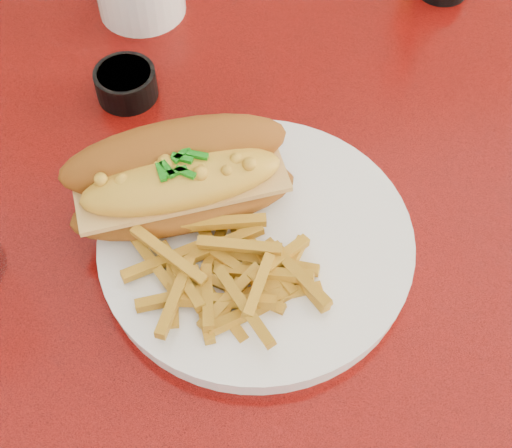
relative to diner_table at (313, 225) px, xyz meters
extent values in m
plane|color=silver|center=(0.00, 0.00, -0.61)|extent=(8.00, 8.00, 0.00)
cube|color=red|center=(0.00, 0.00, 0.14)|extent=(1.20, 0.80, 0.04)
cylinder|color=silver|center=(0.00, 0.00, -0.24)|extent=(0.09, 0.09, 0.72)
cylinder|color=silver|center=(0.00, 0.00, -0.59)|extent=(0.52, 0.52, 0.03)
cube|color=maroon|center=(0.00, 0.78, -0.38)|extent=(1.20, 0.50, 0.45)
cylinder|color=white|center=(-0.09, -0.12, 0.17)|extent=(0.33, 0.33, 0.02)
cylinder|color=white|center=(-0.09, -0.12, 0.18)|extent=(0.34, 0.34, 0.00)
ellipsoid|color=#985418|center=(-0.15, -0.09, 0.20)|extent=(0.20, 0.08, 0.04)
cube|color=#E9BB68|center=(-0.15, -0.09, 0.22)|extent=(0.18, 0.07, 0.01)
ellipsoid|color=yellow|center=(-0.15, -0.09, 0.23)|extent=(0.17, 0.07, 0.04)
ellipsoid|color=#985418|center=(-0.15, -0.06, 0.23)|extent=(0.20, 0.09, 0.08)
cube|color=silver|center=(-0.09, -0.07, 0.18)|extent=(0.04, 0.12, 0.00)
cube|color=silver|center=(-0.10, 0.01, 0.18)|extent=(0.02, 0.03, 0.00)
cylinder|color=black|center=(-0.19, 0.08, 0.18)|extent=(0.07, 0.07, 0.03)
cylinder|color=#DE7850|center=(-0.19, 0.08, 0.19)|extent=(0.06, 0.06, 0.01)
camera|label=1|loc=(-0.15, -0.46, 0.69)|focal=50.00mm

